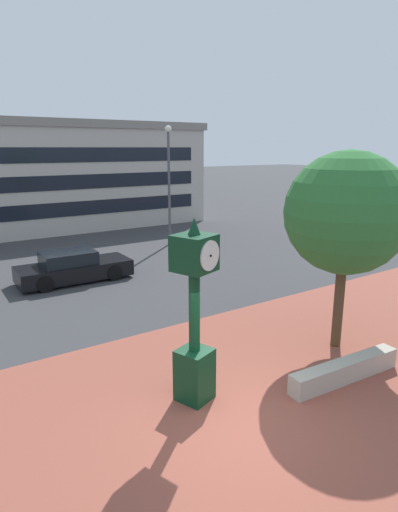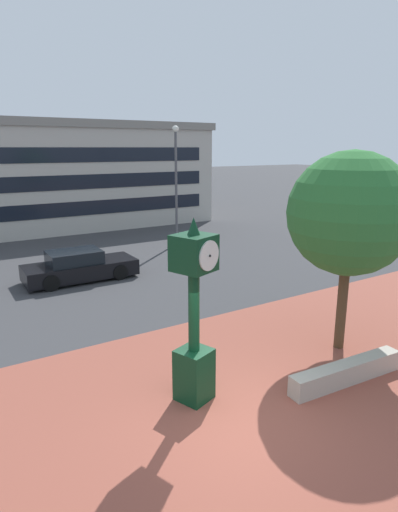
% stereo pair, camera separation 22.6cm
% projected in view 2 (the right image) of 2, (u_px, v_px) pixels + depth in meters
% --- Properties ---
extents(ground_plane, '(200.00, 200.00, 0.00)m').
position_uv_depth(ground_plane, '(242.00, 424.00, 8.62)').
color(ground_plane, '#38383A').
extents(plaza_brick_paving, '(44.00, 9.00, 0.01)m').
position_uv_depth(plaza_brick_paving, '(228.00, 411.00, 9.03)').
color(plaza_brick_paving, brown).
rests_on(plaza_brick_paving, ground).
extents(planter_wall, '(3.22, 0.62, 0.50)m').
position_uv_depth(planter_wall, '(347.00, 373.00, 10.08)').
color(planter_wall, '#ADA393').
rests_on(planter_wall, ground).
extents(street_clock, '(0.96, 0.97, 4.05)m').
position_uv_depth(street_clock, '(194.00, 319.00, 9.02)').
color(street_clock, '#0C381E').
rests_on(street_clock, ground).
extents(plaza_tree, '(3.47, 3.23, 5.35)m').
position_uv_depth(plaza_tree, '(351.00, 216.00, 11.22)').
color(plaza_tree, '#4C3823').
rests_on(plaza_tree, ground).
extents(car_street_mid, '(4.56, 1.89, 1.28)m').
position_uv_depth(car_street_mid, '(79.00, 267.00, 17.83)').
color(car_street_mid, black).
rests_on(car_street_mid, ground).
extents(civic_building, '(22.90, 13.25, 7.10)m').
position_uv_depth(civic_building, '(35.00, 173.00, 31.29)').
color(civic_building, '#B2ADA3').
rests_on(civic_building, ground).
extents(street_lamp_post, '(0.36, 0.36, 6.55)m').
position_uv_depth(street_lamp_post, '(176.00, 173.00, 23.72)').
color(street_lamp_post, '#4C4C51').
rests_on(street_lamp_post, ground).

